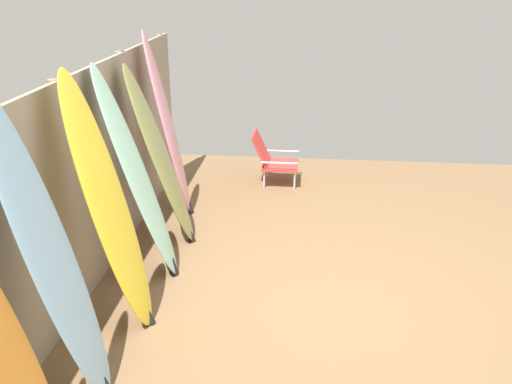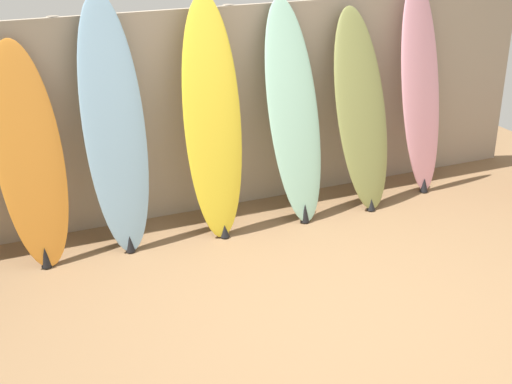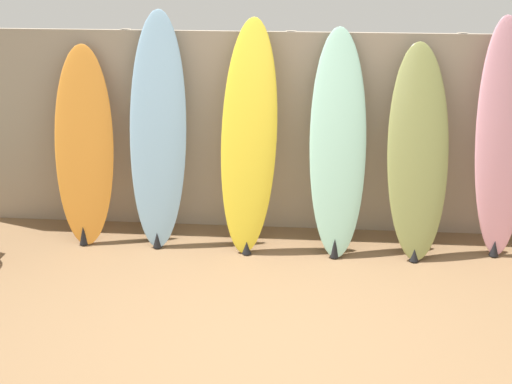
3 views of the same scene
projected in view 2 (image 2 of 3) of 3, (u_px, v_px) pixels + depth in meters
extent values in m
plane|color=brown|center=(339.00, 311.00, 4.94)|extent=(7.68, 7.68, 0.00)
cube|color=gray|center=(232.00, 110.00, 6.27)|extent=(6.08, 0.04, 1.80)
cylinder|color=gray|center=(65.00, 129.00, 5.78)|extent=(0.10, 0.10, 1.80)
cylinder|color=gray|center=(230.00, 108.00, 6.30)|extent=(0.10, 0.10, 1.80)
cylinder|color=gray|center=(370.00, 91.00, 6.83)|extent=(0.10, 0.10, 1.80)
cylinder|color=gray|center=(489.00, 76.00, 7.35)|extent=(0.10, 0.10, 1.80)
ellipsoid|color=orange|center=(29.00, 155.00, 5.36)|extent=(0.57, 0.59, 1.70)
cone|color=black|center=(46.00, 257.00, 5.47)|extent=(0.08, 0.08, 0.16)
ellipsoid|color=#8CB7D6|center=(114.00, 125.00, 5.55)|extent=(0.50, 0.58, 2.00)
cone|color=black|center=(130.00, 243.00, 5.71)|extent=(0.08, 0.08, 0.13)
ellipsoid|color=yellow|center=(212.00, 118.00, 5.79)|extent=(0.54, 0.61, 1.95)
cone|color=black|center=(225.00, 231.00, 5.95)|extent=(0.08, 0.08, 0.11)
ellipsoid|color=#9ED6BC|center=(293.00, 112.00, 6.10)|extent=(0.50, 0.65, 1.87)
cone|color=black|center=(305.00, 213.00, 6.21)|extent=(0.08, 0.08, 0.17)
ellipsoid|color=olive|center=(361.00, 109.00, 6.34)|extent=(0.54, 0.66, 1.76)
cone|color=black|center=(371.00, 204.00, 6.45)|extent=(0.08, 0.08, 0.10)
ellipsoid|color=pink|center=(420.00, 87.00, 6.63)|extent=(0.49, 0.52, 1.98)
cone|color=black|center=(424.00, 185.00, 6.82)|extent=(0.08, 0.08, 0.13)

